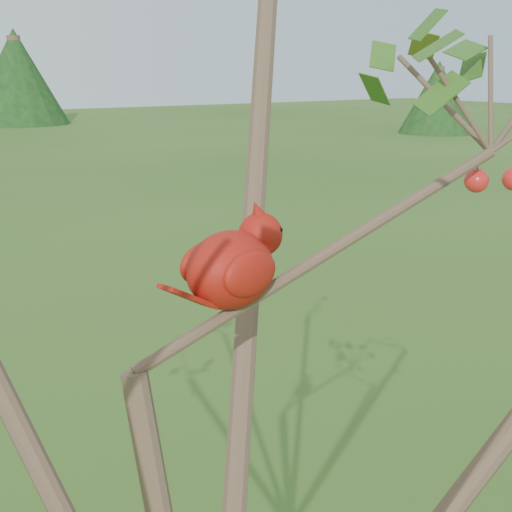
# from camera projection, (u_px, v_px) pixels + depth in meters

# --- Properties ---
(crabapple_tree) EXTENTS (2.35, 2.05, 2.95)m
(crabapple_tree) POSITION_uv_depth(u_px,v_px,m) (235.00, 254.00, 0.90)
(crabapple_tree) COLOR #483727
(crabapple_tree) RESTS_ON ground
(cardinal) EXTENTS (0.22, 0.13, 0.15)m
(cardinal) POSITION_uv_depth(u_px,v_px,m) (234.00, 265.00, 1.05)
(cardinal) COLOR #AA1C0E
(cardinal) RESTS_ON ground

